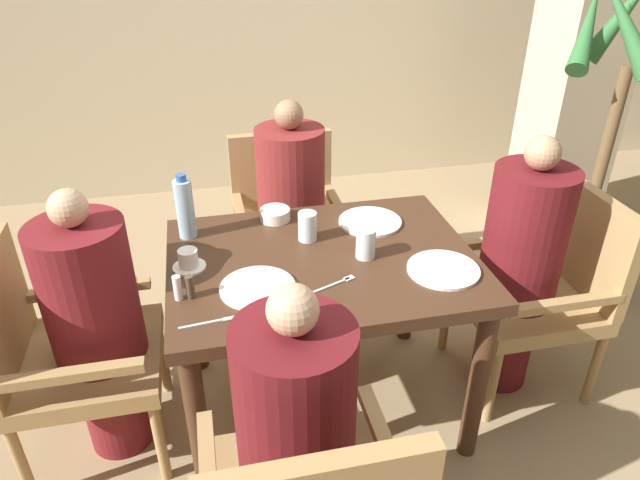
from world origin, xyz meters
TOP-DOWN VIEW (x-y plane):
  - ground_plane at (0.00, 0.00)m, footprint 16.00×16.00m
  - pillar_stone at (1.87, 1.32)m, footprint 0.46×0.46m
  - dining_table at (0.00, 0.00)m, footprint 1.12×0.84m
  - chair_left_side at (-0.96, 0.00)m, footprint 0.53×0.53m
  - diner_in_left_chair at (-0.82, 0.00)m, footprint 0.32×0.32m
  - chair_far_side at (0.00, 0.82)m, footprint 0.53×0.53m
  - diner_in_far_chair at (-0.00, 0.68)m, footprint 0.32×0.32m
  - chair_right_side at (0.96, 0.00)m, footprint 0.53×0.53m
  - diner_in_right_chair at (0.82, 0.00)m, footprint 0.32×0.32m
  - diner_in_near_chair at (-0.22, -0.68)m, footprint 0.32×0.32m
  - potted_palm at (1.58, 0.58)m, footprint 0.65×0.67m
  - plate_main_left at (0.40, -0.18)m, footprint 0.26×0.26m
  - plate_main_right at (-0.26, -0.15)m, footprint 0.26×0.26m
  - plate_dessert_center at (0.25, 0.22)m, footprint 0.26×0.26m
  - teacup_with_saucer at (-0.48, 0.03)m, footprint 0.12×0.12m
  - bowl_small at (-0.13, 0.33)m, footprint 0.12×0.12m
  - water_bottle at (-0.48, 0.27)m, footprint 0.07×0.07m
  - glass_tall_near at (-0.03, 0.14)m, footprint 0.07×0.07m
  - glass_tall_mid at (0.15, -0.03)m, footprint 0.07×0.07m
  - salt_shaker at (-0.52, -0.15)m, footprint 0.03×0.03m
  - pepper_shaker at (-0.48, -0.15)m, footprint 0.03×0.03m
  - fork_beside_plate at (0.01, -0.18)m, footprint 0.18×0.08m
  - knife_beside_plate at (-0.41, -0.30)m, footprint 0.20×0.03m

SIDE VIEW (x-z plane):
  - ground_plane at x=0.00m, z-range 0.00..0.00m
  - chair_left_side at x=-0.96m, z-range 0.05..0.93m
  - chair_far_side at x=0.00m, z-range 0.05..0.93m
  - chair_right_side at x=0.96m, z-range 0.05..0.93m
  - potted_palm at x=1.58m, z-range -0.32..1.39m
  - diner_in_left_chair at x=-0.82m, z-range 0.01..1.11m
  - diner_in_near_chair at x=-0.22m, z-range 0.01..1.12m
  - diner_in_far_chair at x=0.00m, z-range 0.02..1.15m
  - diner_in_right_chair at x=0.82m, z-range 0.02..1.16m
  - dining_table at x=0.00m, z-range 0.26..1.01m
  - knife_beside_plate at x=-0.41m, z-range 0.74..0.75m
  - fork_beside_plate at x=0.01m, z-range 0.74..0.75m
  - plate_main_left at x=0.40m, z-range 0.74..0.76m
  - plate_main_right at x=-0.26m, z-range 0.74..0.76m
  - plate_dessert_center at x=0.25m, z-range 0.74..0.76m
  - bowl_small at x=-0.13m, z-range 0.74..0.79m
  - teacup_with_saucer at x=-0.48m, z-range 0.74..0.81m
  - pepper_shaker at x=-0.48m, z-range 0.74..0.83m
  - salt_shaker at x=-0.52m, z-range 0.74..0.83m
  - glass_tall_near at x=-0.03m, z-range 0.74..0.86m
  - glass_tall_mid at x=0.15m, z-range 0.74..0.86m
  - water_bottle at x=-0.48m, z-range 0.74..1.00m
  - pillar_stone at x=1.87m, z-range 0.00..2.70m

